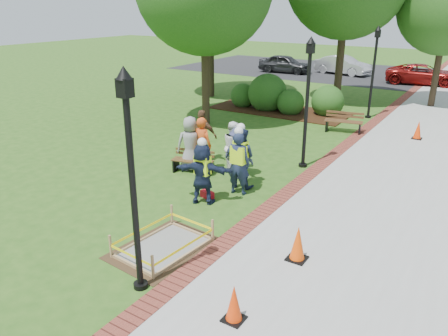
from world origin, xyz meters
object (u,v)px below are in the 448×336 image
Objects in this scene: wet_concrete_pad at (163,240)px; hivis_worker_b at (238,161)px; bench_near at (193,166)px; hivis_worker_c at (240,156)px; hivis_worker_a at (203,171)px; cone_front at (234,304)px; lamp_near at (131,169)px.

wet_concrete_pad is 1.22× the size of hivis_worker_b.
hivis_worker_c is at bearing -4.04° from bench_near.
hivis_worker_b is (0.50, 1.06, 0.06)m from hivis_worker_a.
bench_near is 7.22m from cone_front.
hivis_worker_b reaches higher than hivis_worker_c.
lamp_near reaches higher than hivis_worker_c.
wet_concrete_pad is 3.36× the size of cone_front.
wet_concrete_pad is 4.13m from hivis_worker_c.
hivis_worker_a is at bearing -100.11° from hivis_worker_c.
lamp_near reaches higher than wet_concrete_pad.
bench_near is 0.76× the size of hivis_worker_a.
hivis_worker_c is at bearing 99.80° from lamp_near.
hivis_worker_c is (1.87, -0.13, 0.73)m from bench_near.
hivis_worker_c is (-0.39, 4.05, 0.74)m from wet_concrete_pad.
bench_near is at bearing 133.49° from hivis_worker_a.
bench_near is 0.73× the size of hivis_worker_c.
hivis_worker_c is (-0.93, 5.39, -1.51)m from lamp_near.
hivis_worker_b is at bearing 98.23° from lamp_near.
hivis_worker_a is at bearing -46.51° from bench_near.
hivis_worker_c reaches higher than bench_near.
hivis_worker_b is 0.54m from hivis_worker_c.
hivis_worker_a is at bearing 107.47° from lamp_near.
lamp_near is at bearing -80.20° from hivis_worker_c.
cone_front is at bearing -48.61° from hivis_worker_a.
hivis_worker_b reaches higher than hivis_worker_a.
cone_front is at bearing -59.93° from hivis_worker_b.
hivis_worker_b reaches higher than cone_front.
wet_concrete_pad is 4.75m from bench_near.
hivis_worker_a is 0.95× the size of hivis_worker_c.
bench_near is 0.34× the size of lamp_near.
hivis_worker_c reaches higher than hivis_worker_a.
hivis_worker_c is (-2.96, 5.23, 0.62)m from cone_front.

